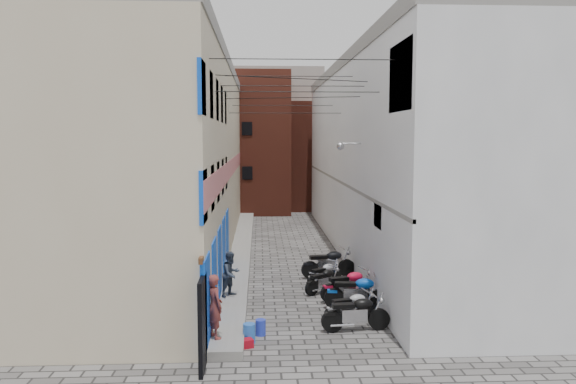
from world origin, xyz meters
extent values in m
plane|color=#4E4B49|center=(0.00, 0.00, 0.00)|extent=(90.00, 90.00, 0.00)
cube|color=gray|center=(-2.05, 13.00, 0.12)|extent=(0.90, 26.00, 0.25)
cube|color=#C3B394|center=(-5.00, 13.00, 4.25)|extent=(5.00, 26.00, 8.50)
cube|color=#D17578|center=(-2.54, 13.00, 4.00)|extent=(0.10, 26.00, 0.80)
cube|color=blue|center=(-2.53, 4.90, 1.30)|extent=(0.12, 10.20, 2.40)
cube|color=blue|center=(-2.55, 4.90, 5.30)|extent=(0.10, 10.20, 4.00)
cube|color=gray|center=(-5.00, 13.00, 8.75)|extent=(5.10, 26.00, 0.50)
cube|color=black|center=(-2.52, -0.40, 1.10)|extent=(0.10, 1.20, 2.20)
cube|color=silver|center=(5.00, 13.00, 4.25)|extent=(5.00, 26.00, 8.50)
cube|color=blue|center=(2.55, 1.50, 7.00)|extent=(0.10, 2.40, 1.80)
cube|color=white|center=(2.56, 4.00, 3.00)|extent=(0.08, 1.00, 0.70)
cylinder|color=#B2B2B7|center=(2.15, 7.00, 5.20)|extent=(0.80, 0.06, 0.06)
sphere|color=#B2B2B7|center=(1.75, 7.00, 5.10)|extent=(0.28, 0.28, 0.28)
cube|color=gray|center=(5.00, 13.00, 8.75)|extent=(5.10, 26.00, 0.50)
cube|color=gray|center=(2.54, 13.00, 3.40)|extent=(0.10, 26.00, 0.12)
cube|color=maroon|center=(-2.00, 28.00, 5.00)|extent=(6.00, 6.00, 10.00)
cube|color=maroon|center=(3.00, 30.00, 4.00)|extent=(5.00, 6.00, 8.00)
cube|color=gray|center=(0.00, 34.00, 5.50)|extent=(8.00, 5.00, 11.00)
cube|color=black|center=(0.00, 25.20, 1.20)|extent=(2.00, 0.30, 2.40)
cylinder|color=black|center=(0.00, 2.00, 7.50)|extent=(5.20, 0.02, 0.02)
cylinder|color=black|center=(0.00, 4.00, 6.80)|extent=(5.20, 0.02, 0.02)
cylinder|color=black|center=(0.00, 6.50, 7.20)|extent=(5.20, 0.02, 0.02)
cylinder|color=black|center=(0.00, 9.00, 7.80)|extent=(5.20, 0.02, 0.02)
cylinder|color=black|center=(0.00, 12.00, 6.50)|extent=(5.20, 0.02, 0.02)
cylinder|color=black|center=(0.00, 15.00, 7.00)|extent=(5.20, 0.02, 0.02)
cylinder|color=black|center=(0.00, 5.00, 7.30)|extent=(5.65, 2.07, 0.02)
cylinder|color=black|center=(0.00, 8.00, 6.90)|extent=(5.80, 1.58, 0.02)
imported|color=brown|center=(-2.35, 1.00, 1.09)|extent=(0.64, 0.73, 1.67)
imported|color=#323C4C|center=(-2.12, 4.84, 0.99)|extent=(0.89, 0.90, 1.47)
cylinder|color=blue|center=(-1.47, 1.25, 0.26)|extent=(0.42, 0.42, 0.52)
cylinder|color=#273AC3|center=(-1.17, 1.80, 0.22)|extent=(0.32, 0.32, 0.44)
cube|color=#A50B1B|center=(-1.55, 0.92, 0.11)|extent=(0.42, 0.37, 0.22)
camera|label=1|loc=(-1.18, -13.18, 5.43)|focal=35.00mm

